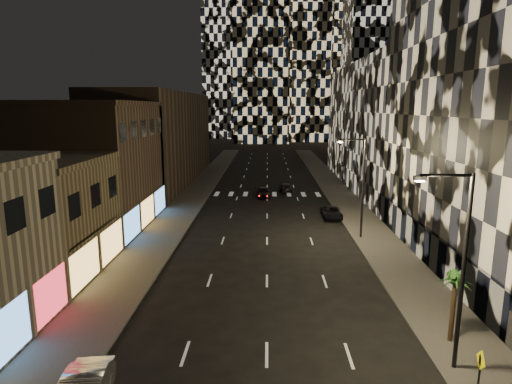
# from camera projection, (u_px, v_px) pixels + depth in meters

# --- Properties ---
(sidewalk_left) EXTENTS (4.00, 120.00, 0.15)m
(sidewalk_left) POSITION_uv_depth(u_px,v_px,m) (195.00, 193.00, 59.32)
(sidewalk_left) COLOR #47443F
(sidewalk_left) RESTS_ON ground
(sidewalk_right) EXTENTS (4.00, 120.00, 0.15)m
(sidewalk_right) POSITION_uv_depth(u_px,v_px,m) (340.00, 194.00, 58.81)
(sidewalk_right) COLOR #47443F
(sidewalk_right) RESTS_ON ground
(curb_left) EXTENTS (0.20, 120.00, 0.15)m
(curb_left) POSITION_uv_depth(u_px,v_px,m) (210.00, 193.00, 59.27)
(curb_left) COLOR #4C4C47
(curb_left) RESTS_ON ground
(curb_right) EXTENTS (0.20, 120.00, 0.15)m
(curb_right) POSITION_uv_depth(u_px,v_px,m) (324.00, 194.00, 58.86)
(curb_right) COLOR #4C4C47
(curb_right) RESTS_ON ground
(retail_tan) EXTENTS (10.00, 10.00, 8.00)m
(retail_tan) POSITION_uv_depth(u_px,v_px,m) (28.00, 220.00, 30.31)
(retail_tan) COLOR #776747
(retail_tan) RESTS_ON ground
(retail_brown) EXTENTS (10.00, 15.00, 12.00)m
(retail_brown) POSITION_uv_depth(u_px,v_px,m) (95.00, 167.00, 42.17)
(retail_brown) COLOR brown
(retail_brown) RESTS_ON ground
(retail_filler_left) EXTENTS (10.00, 40.00, 14.00)m
(retail_filler_left) POSITION_uv_depth(u_px,v_px,m) (161.00, 138.00, 67.95)
(retail_filler_left) COLOR brown
(retail_filler_left) RESTS_ON ground
(midrise_base) EXTENTS (0.60, 25.00, 3.00)m
(midrise_base) POSITION_uv_depth(u_px,v_px,m) (424.00, 242.00, 33.47)
(midrise_base) COLOR #383838
(midrise_base) RESTS_ON ground
(midrise_filler_right) EXTENTS (16.00, 40.00, 18.00)m
(midrise_filler_right) POSITION_uv_depth(u_px,v_px,m) (402.00, 126.00, 63.66)
(midrise_filler_right) COLOR #232326
(midrise_filler_right) RESTS_ON ground
(streetlight_near) EXTENTS (2.55, 0.25, 9.00)m
(streetlight_near) POSITION_uv_depth(u_px,v_px,m) (459.00, 259.00, 18.61)
(streetlight_near) COLOR black
(streetlight_near) RESTS_ON sidewalk_right
(streetlight_far) EXTENTS (2.55, 0.25, 9.00)m
(streetlight_far) POSITION_uv_depth(u_px,v_px,m) (361.00, 181.00, 38.21)
(streetlight_far) COLOR black
(streetlight_far) RESTS_ON sidewalk_right
(car_dark_midlane) EXTENTS (1.92, 4.20, 1.40)m
(car_dark_midlane) POSITION_uv_depth(u_px,v_px,m) (263.00, 192.00, 56.84)
(car_dark_midlane) COLOR black
(car_dark_midlane) RESTS_ON ground
(car_dark_oncoming) EXTENTS (1.81, 4.19, 1.20)m
(car_dark_oncoming) POSITION_uv_depth(u_px,v_px,m) (286.00, 188.00, 60.66)
(car_dark_oncoming) COLOR black
(car_dark_oncoming) RESTS_ON ground
(car_dark_rightlane) EXTENTS (2.02, 4.36, 1.21)m
(car_dark_rightlane) POSITION_uv_depth(u_px,v_px,m) (332.00, 213.00, 46.32)
(car_dark_rightlane) COLOR black
(car_dark_rightlane) RESTS_ON ground
(ped_sign) EXTENTS (0.16, 0.83, 2.49)m
(ped_sign) POSITION_uv_depth(u_px,v_px,m) (480.00, 370.00, 16.63)
(ped_sign) COLOR black
(ped_sign) RESTS_ON sidewalk_right
(palm_tree) EXTENTS (1.88, 1.90, 3.73)m
(palm_tree) POSITION_uv_depth(u_px,v_px,m) (455.00, 284.00, 21.24)
(palm_tree) COLOR #47331E
(palm_tree) RESTS_ON sidewalk_right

